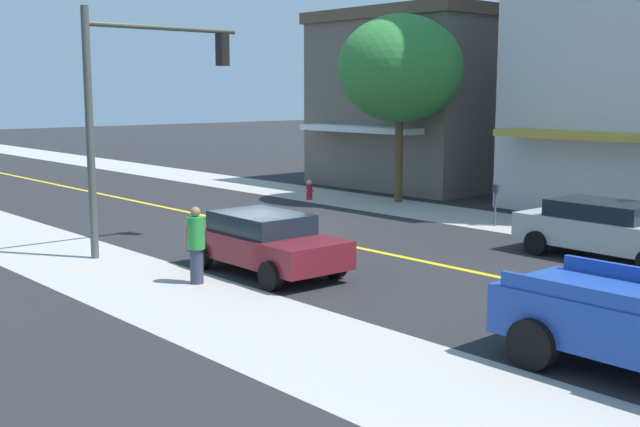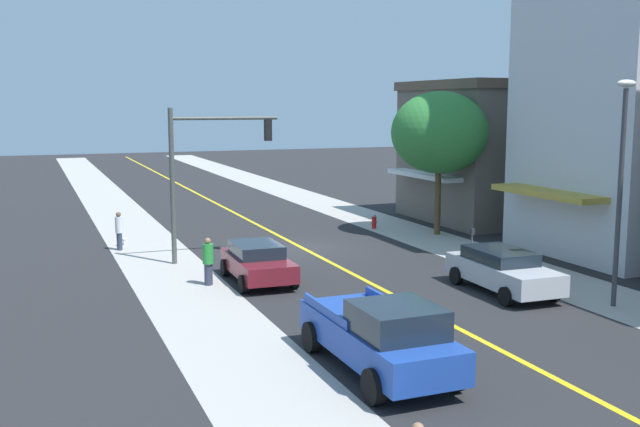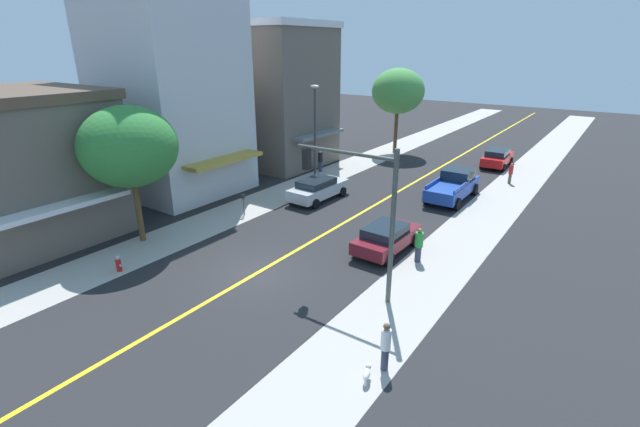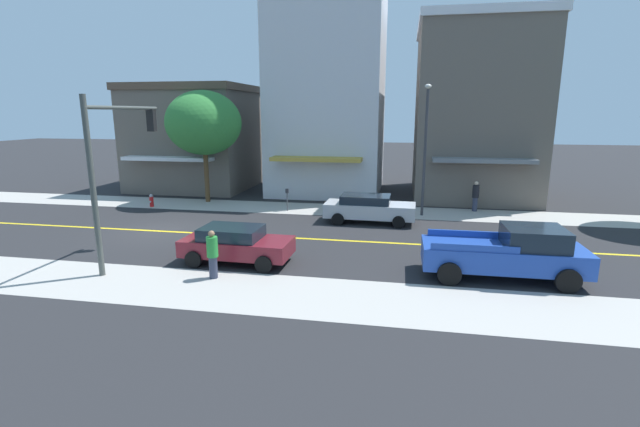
{
  "view_description": "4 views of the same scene",
  "coord_description": "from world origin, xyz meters",
  "px_view_note": "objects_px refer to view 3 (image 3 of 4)",
  "views": [
    {
      "loc": [
        14.95,
        20.15,
        4.24
      ],
      "look_at": [
        2.67,
        6.23,
        1.38
      ],
      "focal_mm": 44.89,
      "sensor_mm": 36.0,
      "label": 1
    },
    {
      "loc": [
        11.37,
        30.89,
        6.45
      ],
      "look_at": [
        0.61,
        3.79,
        2.12
      ],
      "focal_mm": 41.45,
      "sensor_mm": 36.0,
      "label": 2
    },
    {
      "loc": [
        12.7,
        -13.08,
        9.76
      ],
      "look_at": [
        0.82,
        3.9,
        1.89
      ],
      "focal_mm": 24.93,
      "sensor_mm": 36.0,
      "label": 3
    },
    {
      "loc": [
        19.55,
        11.78,
        5.7
      ],
      "look_at": [
        2.54,
        8.62,
        1.8
      ],
      "focal_mm": 25.19,
      "sensor_mm": 36.0,
      "label": 4
    }
  ],
  "objects_px": {
    "red_sedan_right_curb": "(497,158)",
    "pedestrian_green_shirt": "(419,244)",
    "pedestrian_red_shirt": "(511,173)",
    "pedestrian_black_shirt": "(320,160)",
    "traffic_light_mast": "(362,198)",
    "maroon_sedan_right_curb": "(386,237)",
    "small_dog": "(367,373)",
    "street_tree_right_corner": "(129,147)",
    "street_tree_left_near": "(398,91)",
    "blue_pickup_truck": "(453,185)",
    "fire_hydrant": "(118,264)",
    "street_lamp": "(315,125)",
    "pedestrian_white_shirt": "(386,345)",
    "parking_meter": "(244,202)",
    "silver_sedan_left_curb": "(318,189)"
  },
  "relations": [
    {
      "from": "street_tree_right_corner",
      "to": "pedestrian_green_shirt",
      "type": "distance_m",
      "value": 14.98
    },
    {
      "from": "red_sedan_right_curb",
      "to": "pedestrian_green_shirt",
      "type": "relative_size",
      "value": 2.56
    },
    {
      "from": "pedestrian_green_shirt",
      "to": "maroon_sedan_right_curb",
      "type": "bearing_deg",
      "value": 61.31
    },
    {
      "from": "maroon_sedan_right_curb",
      "to": "pedestrian_white_shirt",
      "type": "xyz_separation_m",
      "value": [
        4.0,
        -7.93,
        0.17
      ]
    },
    {
      "from": "street_tree_left_near",
      "to": "blue_pickup_truck",
      "type": "bearing_deg",
      "value": -47.88
    },
    {
      "from": "traffic_light_mast",
      "to": "street_lamp",
      "type": "bearing_deg",
      "value": -47.64
    },
    {
      "from": "traffic_light_mast",
      "to": "pedestrian_black_shirt",
      "type": "xyz_separation_m",
      "value": [
        -12.29,
        14.73,
        -3.26
      ]
    },
    {
      "from": "red_sedan_right_curb",
      "to": "pedestrian_black_shirt",
      "type": "xyz_separation_m",
      "value": [
        -11.47,
        -10.0,
        0.14
      ]
    },
    {
      "from": "pedestrian_black_shirt",
      "to": "pedestrian_white_shirt",
      "type": "bearing_deg",
      "value": 133.41
    },
    {
      "from": "maroon_sedan_right_curb",
      "to": "pedestrian_black_shirt",
      "type": "height_order",
      "value": "pedestrian_black_shirt"
    },
    {
      "from": "maroon_sedan_right_curb",
      "to": "pedestrian_white_shirt",
      "type": "height_order",
      "value": "pedestrian_white_shirt"
    },
    {
      "from": "small_dog",
      "to": "maroon_sedan_right_curb",
      "type": "bearing_deg",
      "value": 5.51
    },
    {
      "from": "fire_hydrant",
      "to": "street_lamp",
      "type": "bearing_deg",
      "value": 92.16
    },
    {
      "from": "red_sedan_right_curb",
      "to": "pedestrian_green_shirt",
      "type": "height_order",
      "value": "pedestrian_green_shirt"
    },
    {
      "from": "traffic_light_mast",
      "to": "pedestrian_red_shirt",
      "type": "distance_m",
      "value": 20.45
    },
    {
      "from": "maroon_sedan_right_curb",
      "to": "parking_meter",
      "type": "bearing_deg",
      "value": 93.97
    },
    {
      "from": "pedestrian_red_shirt",
      "to": "pedestrian_black_shirt",
      "type": "distance_m",
      "value": 14.66
    },
    {
      "from": "blue_pickup_truck",
      "to": "pedestrian_white_shirt",
      "type": "xyz_separation_m",
      "value": [
        4.08,
        -17.9,
        -0.01
      ]
    },
    {
      "from": "maroon_sedan_right_curb",
      "to": "pedestrian_white_shirt",
      "type": "bearing_deg",
      "value": -151.8
    },
    {
      "from": "silver_sedan_left_curb",
      "to": "small_dog",
      "type": "xyz_separation_m",
      "value": [
        11.24,
        -13.31,
        -0.48
      ]
    },
    {
      "from": "fire_hydrant",
      "to": "street_lamp",
      "type": "distance_m",
      "value": 16.89
    },
    {
      "from": "maroon_sedan_right_curb",
      "to": "blue_pickup_truck",
      "type": "bearing_deg",
      "value": 1.86
    },
    {
      "from": "traffic_light_mast",
      "to": "pedestrian_white_shirt",
      "type": "bearing_deg",
      "value": 129.9
    },
    {
      "from": "parking_meter",
      "to": "small_dog",
      "type": "xyz_separation_m",
      "value": [
        13.27,
        -8.33,
        -0.57
      ]
    },
    {
      "from": "parking_meter",
      "to": "street_lamp",
      "type": "xyz_separation_m",
      "value": [
        -0.24,
        7.82,
        3.51
      ]
    },
    {
      "from": "blue_pickup_truck",
      "to": "street_tree_right_corner",
      "type": "bearing_deg",
      "value": 145.16
    },
    {
      "from": "traffic_light_mast",
      "to": "small_dog",
      "type": "height_order",
      "value": "traffic_light_mast"
    },
    {
      "from": "street_tree_right_corner",
      "to": "red_sedan_right_curb",
      "type": "relative_size",
      "value": 1.61
    },
    {
      "from": "red_sedan_right_curb",
      "to": "pedestrian_green_shirt",
      "type": "distance_m",
      "value": 20.75
    },
    {
      "from": "blue_pickup_truck",
      "to": "street_lamp",
      "type": "bearing_deg",
      "value": 104.68
    },
    {
      "from": "pedestrian_red_shirt",
      "to": "fire_hydrant",
      "type": "bearing_deg",
      "value": -21.53
    },
    {
      "from": "street_tree_right_corner",
      "to": "red_sedan_right_curb",
      "type": "xyz_separation_m",
      "value": [
        11.33,
        26.77,
        -4.27
      ]
    },
    {
      "from": "small_dog",
      "to": "street_tree_right_corner",
      "type": "bearing_deg",
      "value": 62.57
    },
    {
      "from": "fire_hydrant",
      "to": "pedestrian_red_shirt",
      "type": "distance_m",
      "value": 27.35
    },
    {
      "from": "street_tree_right_corner",
      "to": "maroon_sedan_right_curb",
      "type": "xyz_separation_m",
      "value": [
        11.25,
        6.26,
        -4.31
      ]
    },
    {
      "from": "fire_hydrant",
      "to": "pedestrian_white_shirt",
      "type": "relative_size",
      "value": 0.46
    },
    {
      "from": "street_tree_left_near",
      "to": "small_dog",
      "type": "relative_size",
      "value": 12.61
    },
    {
      "from": "traffic_light_mast",
      "to": "red_sedan_right_curb",
      "type": "distance_m",
      "value": 24.98
    },
    {
      "from": "street_lamp",
      "to": "pedestrian_black_shirt",
      "type": "bearing_deg",
      "value": 118.65
    },
    {
      "from": "street_tree_right_corner",
      "to": "pedestrian_red_shirt",
      "type": "height_order",
      "value": "street_tree_right_corner"
    },
    {
      "from": "small_dog",
      "to": "parking_meter",
      "type": "bearing_deg",
      "value": 39.83
    },
    {
      "from": "street_tree_left_near",
      "to": "fire_hydrant",
      "type": "bearing_deg",
      "value": -89.24
    },
    {
      "from": "pedestrian_green_shirt",
      "to": "small_dog",
      "type": "height_order",
      "value": "pedestrian_green_shirt"
    },
    {
      "from": "silver_sedan_left_curb",
      "to": "street_lamp",
      "type": "bearing_deg",
      "value": 40.23
    },
    {
      "from": "blue_pickup_truck",
      "to": "pedestrian_green_shirt",
      "type": "distance_m",
      "value": 10.31
    },
    {
      "from": "red_sedan_right_curb",
      "to": "pedestrian_red_shirt",
      "type": "relative_size",
      "value": 2.8
    },
    {
      "from": "pedestrian_red_shirt",
      "to": "small_dog",
      "type": "relative_size",
      "value": 2.53
    },
    {
      "from": "fire_hydrant",
      "to": "maroon_sedan_right_curb",
      "type": "height_order",
      "value": "maroon_sedan_right_curb"
    },
    {
      "from": "street_tree_left_near",
      "to": "fire_hydrant",
      "type": "distance_m",
      "value": 29.85
    },
    {
      "from": "street_tree_left_near",
      "to": "blue_pickup_truck",
      "type": "xyz_separation_m",
      "value": [
        9.39,
        -10.39,
        -4.84
      ]
    }
  ]
}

